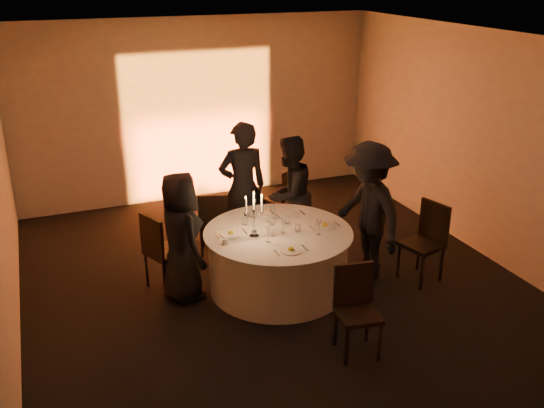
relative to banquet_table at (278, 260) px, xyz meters
name	(u,v)px	position (x,y,z in m)	size (l,w,h in m)	color
floor	(278,288)	(0.00, 0.00, -0.38)	(7.00, 7.00, 0.00)	black
ceiling	(279,40)	(0.00, 0.00, 2.62)	(7.00, 7.00, 0.00)	silver
wall_back	(198,110)	(0.00, 3.50, 1.12)	(7.00, 7.00, 0.00)	#ACA6A0
wall_front	(480,334)	(0.00, -3.50, 1.12)	(7.00, 7.00, 0.00)	#ACA6A0
wall_right	(487,147)	(3.00, 0.00, 1.12)	(7.00, 7.00, 0.00)	#ACA6A0
uplighter_fixture	(207,198)	(0.00, 3.20, -0.33)	(0.25, 0.12, 0.10)	black
banquet_table	(278,260)	(0.00, 0.00, 0.00)	(1.80, 1.80, 0.77)	black
chair_left	(161,248)	(-1.33, 0.51, 0.18)	(0.57, 0.57, 0.99)	black
chair_back_left	(214,220)	(-0.45, 1.21, 0.13)	(0.51, 0.51, 0.91)	black
chair_back_right	(287,196)	(0.77, 1.54, 0.18)	(0.58, 0.58, 0.99)	black
chair_right	(427,237)	(1.84, -0.44, 0.19)	(0.54, 0.54, 1.01)	black
chair_front	(356,304)	(0.26, -1.47, 0.15)	(0.47, 0.47, 0.94)	black
guest_left	(181,237)	(-1.13, 0.24, 0.40)	(0.77, 0.50, 1.58)	black
guest_back_left	(243,188)	(-0.03, 1.20, 0.54)	(0.67, 0.44, 1.84)	black
guest_back_right	(289,194)	(0.56, 0.98, 0.43)	(0.80, 0.62, 1.64)	black
guest_right	(368,212)	(1.16, -0.12, 0.51)	(1.15, 0.66, 1.79)	black
plate_left	(231,233)	(-0.55, 0.13, 0.40)	(0.36, 0.27, 0.08)	silver
plate_back_left	(259,213)	(-0.02, 0.60, 0.39)	(0.36, 0.28, 0.01)	silver
plate_back_right	(290,214)	(0.34, 0.42, 0.39)	(0.35, 0.25, 0.01)	silver
plate_right	(325,225)	(0.59, -0.08, 0.40)	(0.36, 0.28, 0.08)	silver
plate_front	(291,250)	(-0.07, -0.55, 0.40)	(0.35, 0.25, 0.08)	silver
coffee_cup	(225,242)	(-0.69, -0.10, 0.42)	(0.11, 0.11, 0.07)	silver
candelabra	(254,221)	(-0.32, -0.04, 0.59)	(0.24, 0.12, 0.58)	silver
wine_glass_a	(269,231)	(-0.22, -0.24, 0.52)	(0.07, 0.07, 0.19)	silver
wine_glass_b	(268,211)	(0.00, 0.32, 0.52)	(0.07, 0.07, 0.19)	silver
wine_glass_c	(276,208)	(0.12, 0.37, 0.52)	(0.07, 0.07, 0.19)	silver
wine_glass_d	(283,222)	(0.04, -0.06, 0.52)	(0.07, 0.07, 0.19)	silver
wine_glass_e	(319,224)	(0.41, -0.26, 0.52)	(0.07, 0.07, 0.19)	silver
wine_glass_f	(273,225)	(-0.10, -0.10, 0.52)	(0.07, 0.07, 0.19)	silver
tumbler_a	(272,221)	(0.01, 0.22, 0.43)	(0.07, 0.07, 0.09)	silver
tumbler_b	(245,221)	(-0.30, 0.35, 0.43)	(0.07, 0.07, 0.09)	silver
tumbler_c	(298,228)	(0.22, -0.08, 0.43)	(0.07, 0.07, 0.09)	silver
tumbler_d	(287,220)	(0.20, 0.18, 0.43)	(0.07, 0.07, 0.09)	silver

